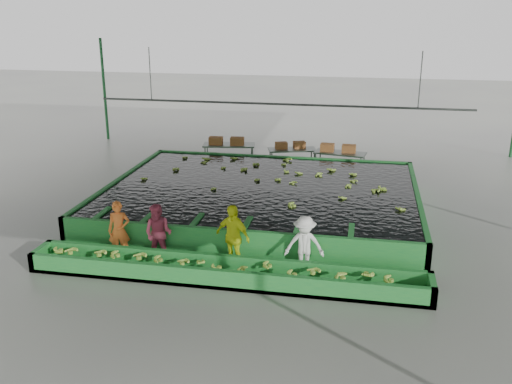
% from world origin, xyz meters
% --- Properties ---
extents(ground, '(80.00, 80.00, 0.00)m').
position_xyz_m(ground, '(0.00, 0.00, 0.00)').
color(ground, gray).
rests_on(ground, ground).
extents(shed_roof, '(20.00, 22.00, 0.04)m').
position_xyz_m(shed_roof, '(0.00, 0.00, 5.00)').
color(shed_roof, gray).
rests_on(shed_roof, shed_posts).
extents(shed_posts, '(20.00, 22.00, 5.00)m').
position_xyz_m(shed_posts, '(0.00, 0.00, 2.50)').
color(shed_posts, '#1F5F2F').
rests_on(shed_posts, ground).
extents(flotation_tank, '(10.00, 8.00, 0.90)m').
position_xyz_m(flotation_tank, '(0.00, 1.50, 0.45)').
color(flotation_tank, '#248031').
rests_on(flotation_tank, ground).
extents(tank_water, '(9.70, 7.70, 0.00)m').
position_xyz_m(tank_water, '(0.00, 1.50, 0.85)').
color(tank_water, black).
rests_on(tank_water, flotation_tank).
extents(sorting_trough, '(10.00, 1.00, 0.50)m').
position_xyz_m(sorting_trough, '(0.00, -3.60, 0.25)').
color(sorting_trough, '#248031').
rests_on(sorting_trough, ground).
extents(cableway_rail, '(0.08, 0.08, 14.00)m').
position_xyz_m(cableway_rail, '(0.00, 5.00, 3.00)').
color(cableway_rail, '#59605B').
rests_on(cableway_rail, shed_roof).
extents(rail_hanger_left, '(0.04, 0.04, 2.00)m').
position_xyz_m(rail_hanger_left, '(-5.00, 5.00, 4.00)').
color(rail_hanger_left, '#59605B').
rests_on(rail_hanger_left, shed_roof).
extents(rail_hanger_right, '(0.04, 0.04, 2.00)m').
position_xyz_m(rail_hanger_right, '(5.00, 5.00, 4.00)').
color(rail_hanger_right, '#59605B').
rests_on(rail_hanger_right, shed_roof).
extents(worker_a, '(0.67, 0.53, 1.59)m').
position_xyz_m(worker_a, '(-3.07, -2.80, 0.80)').
color(worker_a, orange).
rests_on(worker_a, ground).
extents(worker_b, '(0.81, 0.65, 1.58)m').
position_xyz_m(worker_b, '(-1.97, -2.80, 0.79)').
color(worker_b, '#B33F59').
rests_on(worker_b, ground).
extents(worker_c, '(1.09, 0.78, 1.72)m').
position_xyz_m(worker_c, '(0.03, -2.80, 0.86)').
color(worker_c, '#E9FB1C').
rests_on(worker_c, ground).
extents(worker_d, '(1.05, 0.67, 1.54)m').
position_xyz_m(worker_d, '(1.87, -2.80, 0.77)').
color(worker_d, white).
rests_on(worker_d, ground).
extents(packing_table_left, '(2.25, 1.17, 0.97)m').
position_xyz_m(packing_table_left, '(-2.36, 6.69, 0.49)').
color(packing_table_left, '#59605B').
rests_on(packing_table_left, ground).
extents(packing_table_mid, '(2.07, 1.27, 0.88)m').
position_xyz_m(packing_table_mid, '(0.30, 6.76, 0.44)').
color(packing_table_mid, '#59605B').
rests_on(packing_table_mid, ground).
extents(packing_table_right, '(2.13, 1.15, 0.92)m').
position_xyz_m(packing_table_right, '(2.27, 6.42, 0.46)').
color(packing_table_right, '#59605B').
rests_on(packing_table_right, ground).
extents(box_stack_left, '(1.49, 0.56, 0.31)m').
position_xyz_m(box_stack_left, '(-2.44, 6.60, 0.98)').
color(box_stack_left, brown).
rests_on(box_stack_left, packing_table_left).
extents(box_stack_mid, '(1.28, 0.76, 0.27)m').
position_xyz_m(box_stack_mid, '(0.21, 6.85, 0.88)').
color(box_stack_mid, brown).
rests_on(box_stack_mid, packing_table_mid).
extents(box_stack_right, '(1.42, 0.47, 0.30)m').
position_xyz_m(box_stack_right, '(2.18, 6.50, 0.92)').
color(box_stack_right, brown).
rests_on(box_stack_right, packing_table_right).
extents(floating_bananas, '(9.42, 6.42, 0.13)m').
position_xyz_m(floating_bananas, '(0.00, 2.30, 0.85)').
color(floating_bananas, '#8FB93A').
rests_on(floating_bananas, tank_water).
extents(trough_bananas, '(8.87, 0.59, 0.12)m').
position_xyz_m(trough_bananas, '(0.00, -3.60, 0.40)').
color(trough_bananas, '#8FB93A').
rests_on(trough_bananas, sorting_trough).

